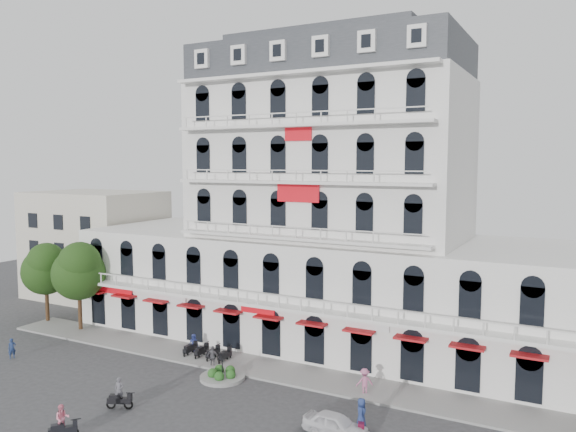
# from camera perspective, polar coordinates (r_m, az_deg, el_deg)

# --- Properties ---
(ground) EXTENTS (120.00, 120.00, 0.00)m
(ground) POSITION_cam_1_polar(r_m,az_deg,el_deg) (35.52, -8.26, -20.06)
(ground) COLOR #38383A
(ground) RESTS_ON ground
(sidewalk) EXTENTS (53.00, 4.00, 0.16)m
(sidewalk) POSITION_cam_1_polar(r_m,az_deg,el_deg) (42.49, -0.83, -15.50)
(sidewalk) COLOR gray
(sidewalk) RESTS_ON ground
(main_building) EXTENTS (45.00, 15.00, 25.80)m
(main_building) POSITION_cam_1_polar(r_m,az_deg,el_deg) (48.06, 4.31, -0.92)
(main_building) COLOR silver
(main_building) RESTS_ON ground
(flank_building_west) EXTENTS (14.00, 10.00, 12.00)m
(flank_building_west) POSITION_cam_1_polar(r_m,az_deg,el_deg) (67.76, -18.95, -2.73)
(flank_building_west) COLOR beige
(flank_building_west) RESTS_ON ground
(traffic_island) EXTENTS (3.20, 3.20, 1.60)m
(traffic_island) POSITION_cam_1_polar(r_m,az_deg,el_deg) (41.51, -6.68, -15.79)
(traffic_island) COLOR gray
(traffic_island) RESTS_ON ground
(parked_scooter_row) EXTENTS (4.40, 1.80, 1.10)m
(parked_scooter_row) POSITION_cam_1_polar(r_m,az_deg,el_deg) (45.56, -8.20, -14.19)
(parked_scooter_row) COLOR black
(parked_scooter_row) RESTS_ON ground
(tree_west_outer) EXTENTS (4.50, 4.48, 7.76)m
(tree_west_outer) POSITION_cam_1_polar(r_m,az_deg,el_deg) (58.35, -23.39, -4.80)
(tree_west_outer) COLOR #382314
(tree_west_outer) RESTS_ON ground
(tree_west_inner) EXTENTS (4.76, 4.76, 8.25)m
(tree_west_inner) POSITION_cam_1_polar(r_m,az_deg,el_deg) (54.20, -20.48, -5.09)
(tree_west_inner) COLOR #382314
(tree_west_inner) RESTS_ON ground
(parked_car) EXTENTS (3.88, 1.76, 1.29)m
(parked_car) POSITION_cam_1_polar(r_m,az_deg,el_deg) (33.59, 4.87, -20.37)
(parked_car) COLOR white
(parked_car) RESTS_ON ground
(rider_west) EXTENTS (1.58, 0.97, 2.04)m
(rider_west) POSITION_cam_1_polar(r_m,az_deg,el_deg) (37.99, -16.76, -17.03)
(rider_west) COLOR black
(rider_west) RESTS_ON ground
(rider_southwest) EXTENTS (1.24, 1.37, 2.03)m
(rider_southwest) POSITION_cam_1_polar(r_m,az_deg,el_deg) (35.21, -21.95, -18.84)
(rider_southwest) COLOR black
(rider_southwest) RESTS_ON ground
(rider_east) EXTENTS (0.82, 1.65, 2.17)m
(rider_east) POSITION_cam_1_polar(r_m,az_deg,el_deg) (33.60, 7.47, -19.57)
(rider_east) COLOR maroon
(rider_east) RESTS_ON ground
(pedestrian_left) EXTENTS (0.90, 0.81, 1.54)m
(pedestrian_left) POSITION_cam_1_polar(r_m,az_deg,el_deg) (46.89, -9.55, -12.65)
(pedestrian_left) COLOR navy
(pedestrian_left) RESTS_ON ground
(pedestrian_mid) EXTENTS (1.01, 0.59, 1.62)m
(pedestrian_mid) POSITION_cam_1_polar(r_m,az_deg,el_deg) (43.58, -7.65, -13.98)
(pedestrian_mid) COLOR #545259
(pedestrian_mid) RESTS_ON ground
(pedestrian_right) EXTENTS (1.32, 1.23, 1.78)m
(pedestrian_right) POSITION_cam_1_polar(r_m,az_deg,el_deg) (38.82, 7.78, -16.34)
(pedestrian_right) COLOR #B9628A
(pedestrian_right) RESTS_ON ground
(pedestrian_far) EXTENTS (0.59, 0.68, 1.58)m
(pedestrian_far) POSITION_cam_1_polar(r_m,az_deg,el_deg) (49.99, -26.24, -11.97)
(pedestrian_far) COLOR navy
(pedestrian_far) RESTS_ON ground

